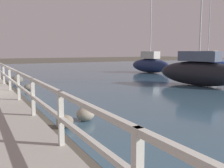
# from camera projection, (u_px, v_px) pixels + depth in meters

# --- Properties ---
(railing) EXTENTS (0.10, 32.50, 1.08)m
(railing) POSITION_uv_depth(u_px,v_px,m) (9.00, 75.00, 12.17)
(railing) COLOR beige
(railing) RESTS_ON dock_walkway
(boulder_far_strip) EXTENTS (0.72, 0.65, 0.54)m
(boulder_far_strip) POSITION_uv_depth(u_px,v_px,m) (17.00, 80.00, 16.34)
(boulder_far_strip) COLOR #666056
(boulder_far_strip) RESTS_ON ground
(boulder_near_dock) EXTENTS (0.45, 0.40, 0.34)m
(boulder_near_dock) POSITION_uv_depth(u_px,v_px,m) (28.00, 87.00, 13.75)
(boulder_near_dock) COLOR #666056
(boulder_near_dock) RESTS_ON ground
(boulder_mid_strip) EXTENTS (0.55, 0.50, 0.42)m
(boulder_mid_strip) POSITION_uv_depth(u_px,v_px,m) (86.00, 114.00, 7.83)
(boulder_mid_strip) COLOR gray
(boulder_mid_strip) RESTS_ON ground
(boulder_water_edge) EXTENTS (0.48, 0.43, 0.36)m
(boulder_water_edge) POSITION_uv_depth(u_px,v_px,m) (65.00, 121.00, 7.12)
(boulder_water_edge) COLOR slate
(boulder_water_edge) RESTS_ON ground
(sailboat_black) EXTENTS (2.62, 5.46, 7.39)m
(sailboat_black) POSITION_uv_depth(u_px,v_px,m) (199.00, 71.00, 15.55)
(sailboat_black) COLOR black
(sailboat_black) RESTS_ON water_surface
(sailboat_navy) EXTENTS (2.23, 4.56, 6.89)m
(sailboat_navy) POSITION_uv_depth(u_px,v_px,m) (150.00, 64.00, 24.65)
(sailboat_navy) COLOR #192347
(sailboat_navy) RESTS_ON water_surface
(sailboat_blue) EXTENTS (1.04, 4.59, 7.75)m
(sailboat_blue) POSITION_uv_depth(u_px,v_px,m) (208.00, 62.00, 27.79)
(sailboat_blue) COLOR #2D4C9E
(sailboat_blue) RESTS_ON water_surface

